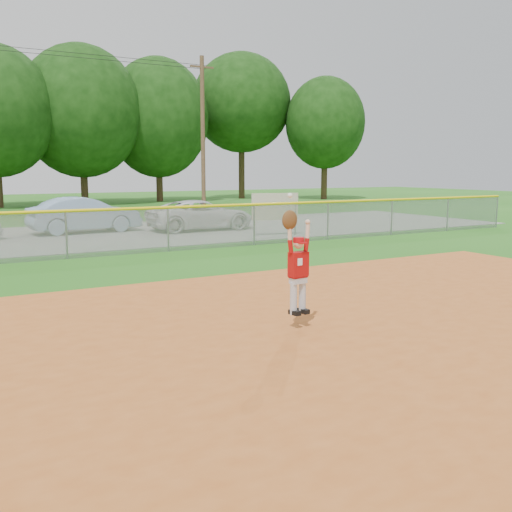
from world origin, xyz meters
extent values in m
plane|color=#215D15|center=(0.00, 0.00, 0.00)|extent=(120.00, 120.00, 0.00)
cube|color=#A7521E|center=(0.00, -3.00, 0.02)|extent=(24.00, 16.00, 0.04)
cube|color=gray|center=(0.00, 16.00, 0.01)|extent=(44.00, 10.00, 0.03)
imported|color=#7E9CBC|center=(2.16, 17.14, 0.80)|extent=(4.82, 2.04, 1.55)
imported|color=silver|center=(7.04, 15.67, 0.71)|extent=(4.91, 2.33, 1.35)
cylinder|color=gray|center=(7.96, 12.30, 0.67)|extent=(0.07, 0.07, 1.35)
cylinder|color=gray|center=(9.71, 11.92, 0.67)|extent=(0.07, 0.07, 1.35)
cube|color=beige|center=(8.83, 12.11, 1.23)|extent=(1.98, 0.49, 1.12)
cube|color=gray|center=(0.00, 10.00, 0.75)|extent=(40.00, 0.03, 1.50)
cylinder|color=yellow|center=(0.00, 10.00, 1.50)|extent=(40.00, 0.10, 0.10)
cylinder|color=gray|center=(0.00, 10.00, 0.75)|extent=(0.06, 0.06, 1.50)
cylinder|color=gray|center=(3.33, 10.00, 0.75)|extent=(0.06, 0.06, 1.50)
cylinder|color=gray|center=(6.67, 10.00, 0.75)|extent=(0.06, 0.06, 1.50)
cylinder|color=gray|center=(10.00, 10.00, 0.75)|extent=(0.06, 0.06, 1.50)
cylinder|color=gray|center=(13.33, 10.00, 0.75)|extent=(0.06, 0.06, 1.50)
cylinder|color=gray|center=(16.67, 10.00, 0.75)|extent=(0.06, 0.06, 1.50)
cylinder|color=gray|center=(20.00, 10.00, 0.75)|extent=(0.06, 0.06, 1.50)
cylinder|color=#4C3823|center=(10.00, 22.00, 4.50)|extent=(0.24, 0.24, 9.00)
cube|color=#4C3823|center=(10.00, 22.00, 8.40)|extent=(1.40, 0.10, 0.10)
cylinder|color=black|center=(1.00, 22.00, 8.30)|extent=(18.50, 0.02, 0.02)
cylinder|color=black|center=(1.00, 22.00, 8.50)|extent=(18.50, 0.02, 0.02)
cylinder|color=#422D1C|center=(6.92, 38.34, 2.44)|extent=(0.56, 0.56, 4.89)
ellipsoid|color=#193F0F|center=(6.92, 38.34, 7.22)|extent=(9.41, 9.41, 10.28)
cylinder|color=#422D1C|center=(13.43, 39.01, 2.39)|extent=(0.56, 0.56, 4.78)
ellipsoid|color=#193F0F|center=(13.43, 39.01, 7.06)|extent=(8.62, 8.62, 10.06)
cylinder|color=#422D1C|center=(21.93, 39.94, 2.99)|extent=(0.56, 0.56, 5.99)
ellipsoid|color=#193F0F|center=(21.93, 39.94, 8.85)|extent=(9.18, 9.18, 9.14)
cylinder|color=#422D1C|center=(28.03, 35.14, 2.35)|extent=(0.56, 0.56, 4.69)
ellipsoid|color=#193F0F|center=(28.03, 35.14, 6.94)|extent=(7.23, 7.23, 8.32)
cylinder|color=silver|center=(1.84, -0.11, 0.56)|extent=(0.14, 0.14, 0.56)
cylinder|color=silver|center=(2.04, -0.08, 0.56)|extent=(0.14, 0.14, 0.56)
cube|color=black|center=(1.85, -0.14, 0.32)|extent=(0.14, 0.24, 0.08)
cube|color=black|center=(2.05, -0.12, 0.32)|extent=(0.14, 0.24, 0.08)
cube|color=silver|center=(1.94, -0.10, 0.88)|extent=(0.31, 0.19, 0.11)
cube|color=maroon|center=(1.94, -0.10, 0.94)|extent=(0.32, 0.21, 0.04)
cube|color=#9D0B0B|center=(1.94, -0.10, 1.16)|extent=(0.36, 0.22, 0.43)
cube|color=white|center=(1.91, -0.20, 1.21)|extent=(0.10, 0.02, 0.12)
sphere|color=beige|center=(1.94, -0.10, 1.52)|extent=(0.21, 0.21, 0.19)
cylinder|color=#AB0A0E|center=(1.94, -0.10, 1.58)|extent=(0.22, 0.22, 0.09)
cube|color=#AB0A0E|center=(1.96, -0.20, 1.54)|extent=(0.16, 0.13, 0.02)
cylinder|color=#9D0B0B|center=(1.76, -0.12, 1.48)|extent=(0.12, 0.09, 0.23)
cylinder|color=beige|center=(1.74, -0.12, 1.72)|extent=(0.09, 0.08, 0.25)
ellipsoid|color=#4C2D14|center=(1.74, -0.12, 1.93)|extent=(0.31, 0.17, 0.34)
sphere|color=white|center=(1.74, -0.12, 2.34)|extent=(0.10, 0.10, 0.09)
cylinder|color=#9D0B0B|center=(2.12, -0.07, 1.48)|extent=(0.12, 0.09, 0.23)
cylinder|color=beige|center=(2.14, -0.07, 1.72)|extent=(0.09, 0.08, 0.25)
sphere|color=beige|center=(2.14, -0.07, 1.88)|extent=(0.10, 0.10, 0.09)
camera|label=1|loc=(-3.43, -8.21, 2.79)|focal=40.00mm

